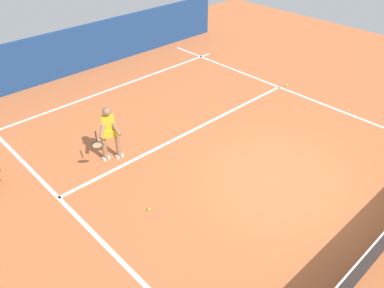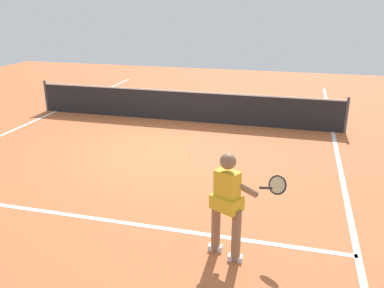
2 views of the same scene
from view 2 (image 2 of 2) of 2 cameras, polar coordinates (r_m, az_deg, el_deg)
ground_plane at (r=9.79m, az=-5.80°, el=-1.05°), size 25.35×25.35×0.00m
service_line_marking at (r=7.13m, az=-15.04°, el=-9.86°), size 8.64×0.10×0.01m
sideline_right_marking at (r=9.27m, az=20.15°, el=-3.38°), size 0.10×17.50×0.01m
court_net at (r=12.13m, az=-1.36°, el=5.40°), size 9.32×0.08×1.00m
tennis_player at (r=5.58m, az=5.17°, el=-8.04°), size 1.05×0.81×1.55m
tennis_ball_near at (r=7.88m, az=11.56°, el=-6.38°), size 0.07×0.07×0.07m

